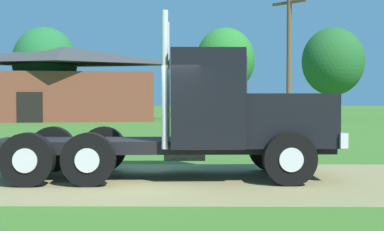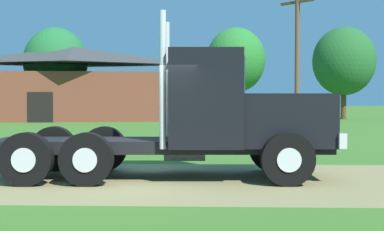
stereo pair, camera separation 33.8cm
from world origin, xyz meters
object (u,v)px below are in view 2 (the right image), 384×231
truck_foreground_white (210,120)px  utility_pole_near (297,57)px  shed_building (73,85)px  visitor_far_side (301,126)px

truck_foreground_white → utility_pole_near: (4.66, 17.05, 2.70)m
shed_building → utility_pole_near: size_ratio=2.00×
shed_building → utility_pole_near: (15.39, -12.21, 1.25)m
visitor_far_side → utility_pole_near: size_ratio=0.23×
shed_building → truck_foreground_white: bearing=-69.9°
truck_foreground_white → utility_pole_near: utility_pole_near is taller
truck_foreground_white → visitor_far_side: bearing=55.5°
truck_foreground_white → shed_building: 31.20m
truck_foreground_white → visitor_far_side: (2.72, 3.96, -0.35)m
shed_building → visitor_far_side: bearing=-62.0°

